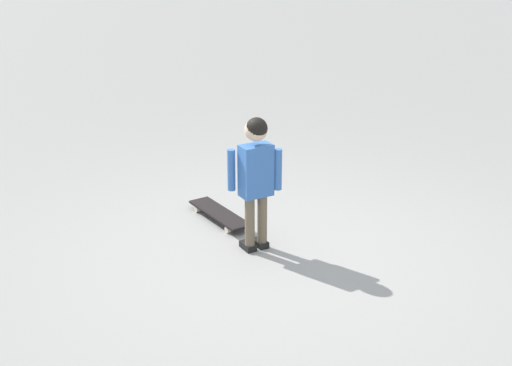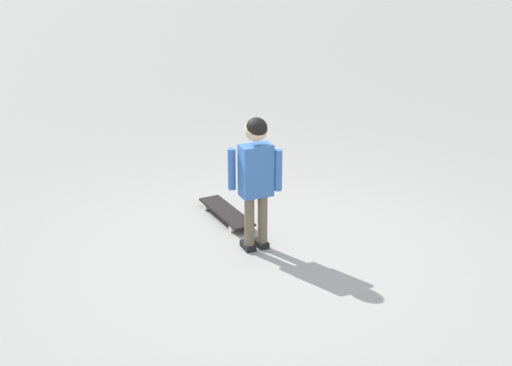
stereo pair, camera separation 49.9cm
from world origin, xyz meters
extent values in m
plane|color=gray|center=(0.00, 0.00, 0.00)|extent=(50.00, 50.00, 0.00)
cylinder|color=brown|center=(0.05, 0.23, 0.24)|extent=(0.08, 0.08, 0.42)
cube|color=black|center=(0.07, 0.25, 0.03)|extent=(0.16, 0.16, 0.05)
cylinder|color=brown|center=(0.13, 0.15, 0.24)|extent=(0.08, 0.08, 0.42)
cube|color=black|center=(0.15, 0.17, 0.03)|extent=(0.16, 0.16, 0.05)
cube|color=#386BB7|center=(0.09, 0.19, 0.65)|extent=(0.27, 0.27, 0.40)
cylinder|color=#386BB7|center=(0.04, 0.37, 0.65)|extent=(0.06, 0.06, 0.32)
cylinder|color=#386BB7|center=(0.16, 0.04, 0.65)|extent=(0.06, 0.06, 0.32)
sphere|color=beige|center=(0.09, 0.19, 0.96)|extent=(0.17, 0.17, 0.17)
sphere|color=black|center=(0.08, 0.18, 0.98)|extent=(0.16, 0.16, 0.16)
cube|color=black|center=(0.52, 0.65, 0.07)|extent=(0.61, 0.69, 0.02)
cube|color=#B7B7BC|center=(0.68, 0.84, 0.05)|extent=(0.10, 0.09, 0.02)
cube|color=#B7B7BC|center=(0.36, 0.45, 0.05)|extent=(0.10, 0.09, 0.02)
cylinder|color=beige|center=(0.63, 0.89, 0.03)|extent=(0.06, 0.06, 0.06)
cylinder|color=beige|center=(0.74, 0.80, 0.03)|extent=(0.06, 0.06, 0.06)
cylinder|color=beige|center=(0.30, 0.49, 0.03)|extent=(0.06, 0.06, 0.06)
cylinder|color=beige|center=(0.42, 0.40, 0.03)|extent=(0.06, 0.06, 0.06)
camera|label=1|loc=(-4.57, -1.23, 2.42)|focal=48.87mm
camera|label=2|loc=(-4.40, -1.70, 2.42)|focal=48.87mm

